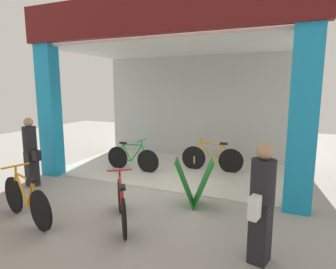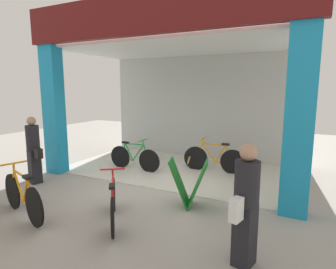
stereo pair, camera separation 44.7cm
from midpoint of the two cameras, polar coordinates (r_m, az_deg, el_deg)
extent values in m
plane|color=#9E9991|center=(6.66, -1.39, -10.91)|extent=(20.98, 20.98, 0.00)
cube|color=beige|center=(8.14, 4.30, -7.06)|extent=(6.49, 3.43, 0.02)
cube|color=#B7B7B2|center=(9.44, 8.39, 5.58)|extent=(6.49, 0.12, 3.40)
cube|color=#198CBF|center=(8.12, -20.56, 4.47)|extent=(0.49, 0.36, 3.40)
cube|color=#198CBF|center=(5.55, 27.07, 2.02)|extent=(0.49, 0.36, 3.40)
cube|color=#591414|center=(6.30, -2.24, 23.31)|extent=(6.69, 0.20, 0.86)
cube|color=silver|center=(7.87, 4.61, 17.08)|extent=(6.49, 3.43, 0.06)
cylinder|color=black|center=(8.33, -8.10, -4.50)|extent=(0.65, 0.07, 0.65)
cylinder|color=black|center=(7.80, -2.17, -5.39)|extent=(0.65, 0.07, 0.65)
cylinder|color=#198C33|center=(8.21, -6.77, -4.87)|extent=(0.44, 0.05, 0.08)
cylinder|color=#198C33|center=(8.11, -6.28, -3.51)|extent=(0.28, 0.05, 0.48)
cylinder|color=#198C33|center=(7.94, -4.44, -3.70)|extent=(0.40, 0.05, 0.51)
cylinder|color=#198C33|center=(7.95, -5.22, -1.96)|extent=(0.62, 0.06, 0.05)
cylinder|color=#198C33|center=(8.22, -7.52, -3.18)|extent=(0.21, 0.04, 0.43)
cylinder|color=#198C33|center=(7.79, -2.81, -3.75)|extent=(0.19, 0.04, 0.45)
cylinder|color=#198C33|center=(7.78, -3.39, -1.65)|extent=(0.06, 0.04, 0.13)
cylinder|color=#198C33|center=(7.77, -3.46, -1.18)|extent=(0.05, 0.45, 0.03)
cube|color=black|center=(8.12, -7.04, -1.60)|extent=(0.20, 0.10, 0.05)
cylinder|color=black|center=(7.89, 14.52, -5.40)|extent=(0.68, 0.09, 0.68)
cylinder|color=black|center=(8.09, 7.17, -4.80)|extent=(0.68, 0.09, 0.68)
cylinder|color=orange|center=(7.93, 12.75, -5.44)|extent=(0.46, 0.07, 0.09)
cylinder|color=orange|center=(7.89, 12.14, -3.85)|extent=(0.30, 0.06, 0.51)
cylinder|color=orange|center=(7.95, 9.85, -3.61)|extent=(0.42, 0.06, 0.53)
cylinder|color=orange|center=(7.88, 10.82, -1.95)|extent=(0.65, 0.08, 0.05)
cylinder|color=orange|center=(7.85, 13.76, -3.79)|extent=(0.22, 0.05, 0.45)
cylinder|color=orange|center=(8.01, 7.92, -3.28)|extent=(0.20, 0.05, 0.47)
cylinder|color=orange|center=(7.93, 8.63, -1.25)|extent=(0.06, 0.04, 0.14)
cylinder|color=orange|center=(7.91, 8.71, -0.78)|extent=(0.06, 0.47, 0.03)
cube|color=black|center=(7.81, 13.15, -1.96)|extent=(0.21, 0.12, 0.05)
cylinder|color=black|center=(4.63, -8.31, -16.24)|extent=(0.41, 0.53, 0.63)
cylinder|color=black|center=(5.53, -8.58, -11.89)|extent=(0.41, 0.53, 0.63)
cylinder|color=red|center=(4.85, -8.37, -15.33)|extent=(0.28, 0.36, 0.08)
cylinder|color=red|center=(4.85, -8.46, -12.69)|extent=(0.19, 0.24, 0.47)
cylinder|color=red|center=(5.13, -8.54, -11.35)|extent=(0.26, 0.33, 0.49)
cylinder|color=red|center=(4.94, -8.58, -9.37)|extent=(0.39, 0.51, 0.05)
cylinder|color=red|center=(4.65, -8.40, -13.39)|extent=(0.15, 0.19, 0.42)
cylinder|color=red|center=(5.36, -8.61, -10.14)|extent=(0.14, 0.17, 0.44)
cylinder|color=red|center=(5.20, -8.67, -7.59)|extent=(0.06, 0.06, 0.13)
cylinder|color=red|center=(5.17, -8.68, -6.96)|extent=(0.37, 0.28, 0.03)
cube|color=black|center=(4.65, -8.50, -10.32)|extent=(0.19, 0.21, 0.05)
cylinder|color=black|center=(5.27, -23.14, -13.36)|extent=(0.67, 0.25, 0.68)
cylinder|color=black|center=(6.20, -27.05, -10.19)|extent=(0.67, 0.25, 0.68)
cylinder|color=orange|center=(5.50, -24.17, -12.77)|extent=(0.45, 0.17, 0.09)
cylinder|color=orange|center=(5.50, -24.71, -10.31)|extent=(0.30, 0.12, 0.51)
cylinder|color=orange|center=(5.79, -25.93, -9.33)|extent=(0.41, 0.16, 0.54)
cylinder|color=orange|center=(5.60, -25.63, -7.28)|extent=(0.64, 0.23, 0.05)
cylinder|color=orange|center=(5.29, -23.80, -10.73)|extent=(0.23, 0.10, 0.46)
cylinder|color=orange|center=(6.04, -26.88, -8.40)|extent=(0.21, 0.10, 0.47)
cylinder|color=orange|center=(5.87, -26.79, -5.85)|extent=(0.07, 0.05, 0.14)
cylinder|color=orange|center=(5.85, -26.80, -5.22)|extent=(0.17, 0.46, 0.03)
cube|color=black|center=(5.30, -24.38, -7.86)|extent=(0.23, 0.16, 0.05)
cube|color=#197226|center=(5.64, 4.60, -9.73)|extent=(0.52, 0.59, 0.95)
cube|color=#197226|center=(5.63, 8.30, -9.84)|extent=(0.52, 0.59, 0.95)
cylinder|color=olive|center=(5.50, 6.54, -5.18)|extent=(0.18, 0.48, 0.03)
cube|color=black|center=(4.10, 18.38, -18.72)|extent=(0.30, 0.33, 0.83)
cylinder|color=black|center=(3.82, 18.93, -9.32)|extent=(0.38, 0.38, 0.58)
sphere|color=tan|center=(3.72, 19.26, -3.45)|extent=(0.22, 0.22, 0.22)
cube|color=white|center=(3.68, 17.11, -14.34)|extent=(0.15, 0.21, 0.29)
cube|color=black|center=(7.57, -23.75, -5.93)|extent=(0.33, 0.31, 0.83)
cylinder|color=black|center=(7.42, -24.11, -0.60)|extent=(0.38, 0.38, 0.60)
sphere|color=tan|center=(7.37, -24.32, 2.48)|extent=(0.21, 0.21, 0.21)
cube|color=black|center=(7.23, -23.09, -3.52)|extent=(0.25, 0.20, 0.23)
camera|label=1|loc=(0.22, -88.20, 0.30)|focal=30.23mm
camera|label=2|loc=(0.22, 91.80, -0.30)|focal=30.23mm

